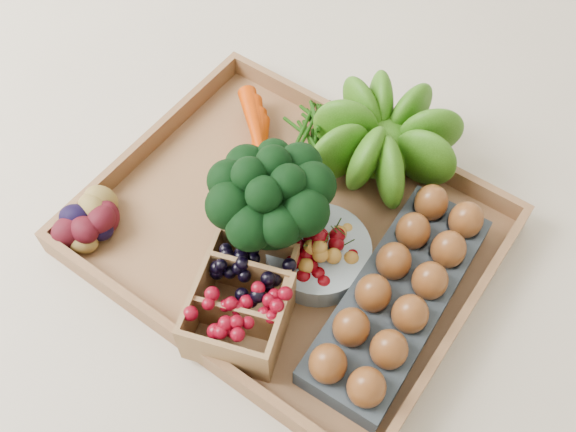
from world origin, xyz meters
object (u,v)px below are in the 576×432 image
Objects in this scene: tray at (288,236)px; broccoli at (270,218)px; cherry_bowl at (318,254)px; egg_carton at (398,299)px.

tray is 0.08m from broccoli.
broccoli is 1.12× the size of cherry_bowl.
broccoli reaches higher than tray.
broccoli reaches higher than cherry_bowl.
tray is at bearing 174.94° from egg_carton.
egg_carton is at bearing 2.13° from cherry_bowl.
egg_carton is (0.13, 0.00, 0.00)m from cherry_bowl.
egg_carton is (0.19, -0.01, 0.03)m from tray.
broccoli is 0.09m from cherry_bowl.
tray is 3.34× the size of broccoli.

